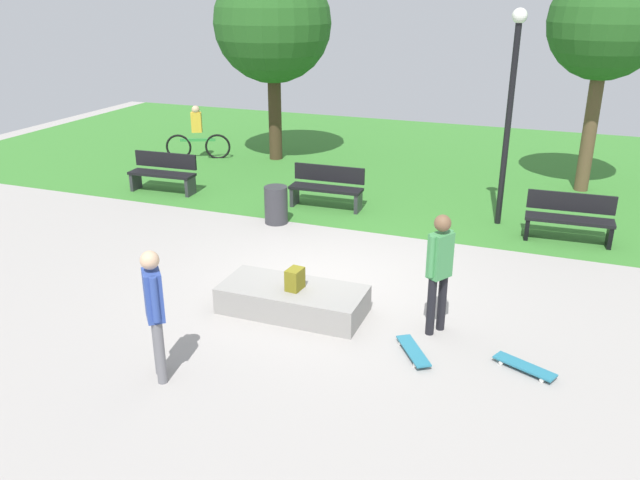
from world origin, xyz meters
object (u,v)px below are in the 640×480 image
(park_bench_by_oak, at_px, (163,172))
(lamp_post, at_px, (511,98))
(backpack_on_ledge, at_px, (295,279))
(concrete_ledge, at_px, (293,299))
(park_bench_center_lawn, at_px, (327,186))
(skater_performing_trick, at_px, (154,306))
(skateboard_spare, at_px, (524,366))
(tree_leaning_ash, at_px, (606,24))
(trash_bin, at_px, (276,205))
(skater_watching, at_px, (440,265))
(tree_slender_maple, at_px, (273,24))
(skateboard_by_ledge, at_px, (413,351))
(park_bench_near_lamppost, at_px, (569,217))
(cyclist_on_bicycle, at_px, (197,136))

(park_bench_by_oak, relative_size, lamp_post, 0.39)
(backpack_on_ledge, distance_m, lamp_post, 5.97)
(concrete_ledge, bearing_deg, park_bench_center_lawn, 104.43)
(skater_performing_trick, xyz_separation_m, skateboard_spare, (4.20, 1.76, -0.93))
(tree_leaning_ash, xyz_separation_m, trash_bin, (-5.86, -4.69, -3.40))
(skater_watching, bearing_deg, tree_leaning_ash, 76.64)
(concrete_ledge, bearing_deg, park_bench_by_oak, 139.26)
(backpack_on_ledge, bearing_deg, tree_slender_maple, 32.17)
(tree_leaning_ash, bearing_deg, skater_watching, -103.36)
(skateboard_by_ledge, height_order, lamp_post, lamp_post)
(lamp_post, bearing_deg, park_bench_center_lawn, -175.54)
(park_bench_near_lamppost, xyz_separation_m, trash_bin, (-5.61, -1.06, -0.10))
(skateboard_spare, distance_m, trash_bin, 6.53)
(backpack_on_ledge, bearing_deg, lamp_post, -18.89)
(park_bench_near_lamppost, xyz_separation_m, park_bench_by_oak, (-9.00, -0.02, 0.00))
(park_bench_near_lamppost, bearing_deg, skateboard_spare, -94.52)
(skater_performing_trick, height_order, skateboard_by_ledge, skater_performing_trick)
(skateboard_by_ledge, relative_size, trash_bin, 1.01)
(park_bench_by_oak, distance_m, tree_slender_maple, 5.09)
(skater_watching, xyz_separation_m, skateboard_by_ledge, (-0.14, -0.73, -0.96))
(skater_performing_trick, relative_size, tree_slender_maple, 0.33)
(park_bench_center_lawn, bearing_deg, park_bench_by_oak, -176.17)
(cyclist_on_bicycle, bearing_deg, park_bench_by_oak, -73.53)
(skateboard_by_ledge, height_order, skateboard_spare, same)
(backpack_on_ledge, height_order, tree_leaning_ash, tree_leaning_ash)
(skater_watching, height_order, park_bench_center_lawn, skater_watching)
(concrete_ledge, distance_m, tree_slender_maple, 9.90)
(skateboard_spare, bearing_deg, cyclist_on_bicycle, 139.89)
(park_bench_near_lamppost, relative_size, tree_leaning_ash, 0.32)
(concrete_ledge, bearing_deg, skater_watching, 4.66)
(skater_watching, bearing_deg, tree_slender_maple, 127.16)
(concrete_ledge, height_order, skateboard_by_ledge, concrete_ledge)
(park_bench_by_oak, bearing_deg, trash_bin, -17.04)
(park_bench_near_lamppost, xyz_separation_m, cyclist_on_bicycle, (-9.91, 3.05, 0.15))
(park_bench_center_lawn, height_order, cyclist_on_bicycle, cyclist_on_bicycle)
(park_bench_center_lawn, bearing_deg, concrete_ledge, -75.57)
(concrete_ledge, height_order, backpack_on_ledge, backpack_on_ledge)
(trash_bin, bearing_deg, concrete_ledge, -61.91)
(skateboard_by_ledge, bearing_deg, tree_slender_maple, 124.22)
(skater_performing_trick, bearing_deg, cyclist_on_bicycle, 118.54)
(tree_leaning_ash, relative_size, trash_bin, 6.59)
(skater_watching, bearing_deg, skateboard_spare, -25.35)
(skateboard_by_ledge, bearing_deg, cyclist_on_bicycle, 134.88)
(skateboard_by_ledge, distance_m, tree_leaning_ash, 9.71)
(backpack_on_ledge, height_order, lamp_post, lamp_post)
(concrete_ledge, height_order, tree_leaning_ash, tree_leaning_ash)
(concrete_ledge, relative_size, park_bench_by_oak, 1.32)
(tree_slender_maple, xyz_separation_m, lamp_post, (6.50, -3.26, -1.09))
(park_bench_center_lawn, height_order, tree_leaning_ash, tree_leaning_ash)
(skateboard_spare, bearing_deg, skater_performing_trick, -157.27)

